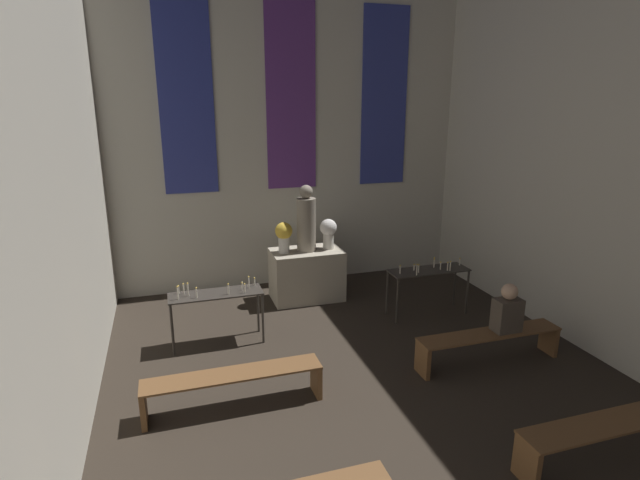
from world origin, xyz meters
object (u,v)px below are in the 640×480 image
(statue, at_px, (306,221))
(flower_vase_left, at_px, (284,235))
(pew_back_right, at_px, (489,341))
(candle_rack_right, at_px, (428,276))
(altar, at_px, (307,275))
(flower_vase_right, at_px, (328,231))
(candle_rack_left, at_px, (216,300))
(pew_back_left, at_px, (234,383))
(person_seated, at_px, (508,310))
(pew_third_right, at_px, (613,431))

(statue, relative_size, flower_vase_left, 2.16)
(statue, bearing_deg, pew_back_right, -59.87)
(flower_vase_left, height_order, pew_back_right, flower_vase_left)
(pew_back_right, bearing_deg, statue, 120.13)
(candle_rack_right, bearing_deg, altar, 143.65)
(flower_vase_right, xyz_separation_m, candle_rack_left, (-2.13, -1.26, -0.54))
(candle_rack_right, distance_m, pew_back_right, 1.73)
(candle_rack_left, height_order, pew_back_left, candle_rack_left)
(flower_vase_left, xyz_separation_m, candle_rack_left, (-1.32, -1.26, -0.54))
(candle_rack_left, distance_m, person_seated, 4.06)
(candle_rack_right, xyz_separation_m, pew_back_left, (-3.44, -1.69, -0.35))
(statue, bearing_deg, pew_back_left, -120.13)
(pew_back_left, xyz_separation_m, pew_back_right, (3.44, 0.00, 0.00))
(pew_third_right, bearing_deg, pew_back_left, 149.92)
(candle_rack_left, height_order, person_seated, person_seated)
(altar, relative_size, flower_vase_right, 2.32)
(pew_back_right, bearing_deg, candle_rack_right, 89.92)
(person_seated, bearing_deg, pew_back_right, -180.00)
(pew_back_left, bearing_deg, person_seated, 0.00)
(flower_vase_right, bearing_deg, person_seated, -62.26)
(pew_third_right, xyz_separation_m, pew_back_right, (0.00, 1.99, 0.00))
(altar, xyz_separation_m, pew_back_right, (1.72, -2.96, -0.12))
(candle_rack_left, relative_size, candle_rack_right, 1.00)
(statue, bearing_deg, flower_vase_left, -180.00)
(candle_rack_right, xyz_separation_m, pew_back_right, (-0.00, -1.69, -0.35))
(statue, relative_size, pew_back_right, 0.57)
(flower_vase_right, bearing_deg, pew_back_left, -125.65)
(flower_vase_left, relative_size, pew_third_right, 0.26)
(statue, distance_m, person_seated, 3.62)
(flower_vase_right, bearing_deg, pew_third_right, -75.14)
(flower_vase_right, distance_m, candle_rack_right, 1.90)
(pew_back_right, bearing_deg, pew_third_right, -90.00)
(candle_rack_left, xyz_separation_m, pew_back_left, (0.00, -1.70, -0.35))
(person_seated, bearing_deg, altar, 123.54)
(statue, bearing_deg, candle_rack_left, -143.69)
(altar, xyz_separation_m, pew_third_right, (1.72, -4.95, -0.12))
(flower_vase_right, relative_size, candle_rack_left, 0.40)
(candle_rack_left, bearing_deg, flower_vase_left, 43.86)
(pew_back_left, bearing_deg, pew_back_right, 0.00)
(flower_vase_right, height_order, person_seated, flower_vase_right)
(candle_rack_right, distance_m, person_seated, 1.71)
(altar, bearing_deg, statue, 90.00)
(pew_third_right, bearing_deg, statue, 109.14)
(flower_vase_right, xyz_separation_m, person_seated, (1.56, -2.96, -0.47))
(flower_vase_left, xyz_separation_m, pew_third_right, (2.12, -4.95, -0.89))
(flower_vase_left, height_order, pew_third_right, flower_vase_left)
(pew_back_left, height_order, person_seated, person_seated)
(candle_rack_left, relative_size, pew_third_right, 0.65)
(altar, height_order, person_seated, person_seated)
(flower_vase_right, distance_m, pew_back_left, 3.75)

